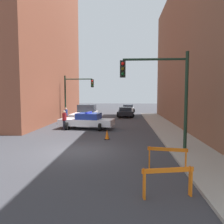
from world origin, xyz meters
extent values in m
plane|color=#38383D|center=(0.00, 0.00, 0.00)|extent=(120.00, 120.00, 0.00)
cube|color=#9E998E|center=(6.20, 0.00, 0.06)|extent=(2.40, 44.00, 0.12)
cube|color=brown|center=(-12.00, 14.00, 9.86)|extent=(14.00, 20.00, 19.72)
cylinder|color=black|center=(5.90, 0.47, 2.72)|extent=(0.18, 0.18, 5.20)
cylinder|color=black|center=(4.20, 0.47, 4.92)|extent=(3.40, 0.12, 0.12)
cube|color=black|center=(2.50, 0.47, 4.42)|extent=(0.30, 0.22, 0.90)
sphere|color=red|center=(2.50, 0.33, 4.69)|extent=(0.18, 0.18, 0.18)
sphere|color=#4C3D0C|center=(2.50, 0.33, 4.42)|extent=(0.18, 0.18, 0.18)
sphere|color=#0C4219|center=(2.50, 0.33, 4.15)|extent=(0.18, 0.18, 0.18)
cylinder|color=black|center=(-4.40, 13.65, 2.60)|extent=(0.18, 0.18, 5.20)
cylinder|color=black|center=(-2.80, 13.65, 4.80)|extent=(3.20, 0.12, 0.12)
cube|color=black|center=(-1.20, 13.65, 4.30)|extent=(0.30, 0.22, 0.90)
sphere|color=red|center=(-1.20, 13.51, 4.57)|extent=(0.18, 0.18, 0.18)
sphere|color=#4C3D0C|center=(-1.20, 13.51, 4.30)|extent=(0.18, 0.18, 0.18)
sphere|color=#0C4219|center=(-1.20, 13.51, 4.03)|extent=(0.18, 0.18, 0.18)
cube|color=white|center=(-0.77, 7.47, 0.60)|extent=(4.92, 2.50, 0.55)
cube|color=navy|center=(-0.58, 7.44, 1.14)|extent=(2.19, 1.89, 0.52)
cylinder|color=black|center=(-2.33, 6.84, 0.33)|extent=(0.31, 0.68, 0.66)
cylinder|color=black|center=(-2.09, 8.52, 0.33)|extent=(0.31, 0.68, 0.66)
cylinder|color=black|center=(0.55, 6.42, 0.33)|extent=(0.31, 0.68, 0.66)
cylinder|color=black|center=(0.80, 8.11, 0.33)|extent=(0.31, 0.68, 0.66)
cube|color=#2633BF|center=(-0.58, 7.44, 1.46)|extent=(0.40, 1.40, 0.12)
cube|color=silver|center=(-1.73, 11.68, 0.75)|extent=(2.17, 5.46, 0.70)
cube|color=#2D333D|center=(-1.69, 12.76, 1.50)|extent=(1.89, 1.79, 0.80)
cylinder|color=black|center=(-2.59, 13.38, 0.40)|extent=(0.81, 0.29, 0.80)
cylinder|color=black|center=(-0.75, 13.32, 0.40)|extent=(0.81, 0.29, 0.80)
cylinder|color=black|center=(-2.70, 10.04, 0.40)|extent=(0.81, 0.29, 0.80)
cylinder|color=black|center=(-0.86, 9.98, 0.40)|extent=(0.81, 0.29, 0.80)
cube|color=black|center=(2.57, 18.00, 0.57)|extent=(1.98, 4.37, 0.52)
cube|color=#232833|center=(2.58, 17.83, 1.07)|extent=(1.66, 1.87, 0.48)
cylinder|color=black|center=(1.69, 19.30, 0.31)|extent=(0.63, 0.25, 0.62)
cylinder|color=black|center=(3.34, 19.37, 0.31)|extent=(0.63, 0.25, 0.62)
cylinder|color=black|center=(1.80, 16.63, 0.31)|extent=(0.63, 0.25, 0.62)
cylinder|color=black|center=(3.46, 16.70, 0.31)|extent=(0.63, 0.25, 0.62)
cube|color=silver|center=(3.05, 25.24, 0.57)|extent=(1.95, 4.36, 0.52)
cube|color=#232833|center=(3.05, 25.07, 1.07)|extent=(1.65, 1.86, 0.48)
cylinder|color=black|center=(2.27, 26.60, 0.31)|extent=(0.63, 0.24, 0.62)
cylinder|color=black|center=(3.93, 26.54, 0.31)|extent=(0.63, 0.24, 0.62)
cylinder|color=black|center=(2.18, 23.94, 0.31)|extent=(0.63, 0.24, 0.62)
cylinder|color=black|center=(3.83, 23.88, 0.31)|extent=(0.63, 0.24, 0.62)
cylinder|color=black|center=(-2.59, 6.87, 0.41)|extent=(0.32, 0.32, 0.82)
cylinder|color=maroon|center=(-2.59, 6.87, 1.13)|extent=(0.41, 0.41, 0.62)
sphere|color=tan|center=(-2.59, 6.87, 1.55)|extent=(0.25, 0.25, 0.22)
cylinder|color=#382D23|center=(-3.59, 10.90, 0.41)|extent=(0.39, 0.39, 0.82)
cylinder|color=navy|center=(-3.59, 10.90, 1.13)|extent=(0.51, 0.51, 0.62)
sphere|color=tan|center=(-3.59, 10.90, 1.55)|extent=(0.31, 0.31, 0.22)
cube|color=orange|center=(3.93, -5.07, 0.83)|extent=(1.58, 0.37, 0.14)
cube|color=orange|center=(3.23, -5.22, 0.45)|extent=(0.08, 0.17, 0.90)
cube|color=orange|center=(4.64, -4.93, 0.45)|extent=(0.08, 0.17, 0.90)
cube|color=orange|center=(4.38, -2.62, 0.83)|extent=(1.59, 0.30, 0.14)
cube|color=orange|center=(3.67, -2.50, 0.45)|extent=(0.07, 0.17, 0.90)
cube|color=orange|center=(5.09, -2.73, 0.45)|extent=(0.07, 0.17, 0.90)
cube|color=black|center=(1.41, 3.12, 0.02)|extent=(0.36, 0.36, 0.04)
cone|color=#F2600C|center=(1.41, 3.12, 0.35)|extent=(0.28, 0.28, 0.62)
camera|label=1|loc=(2.68, -11.45, 3.08)|focal=35.00mm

